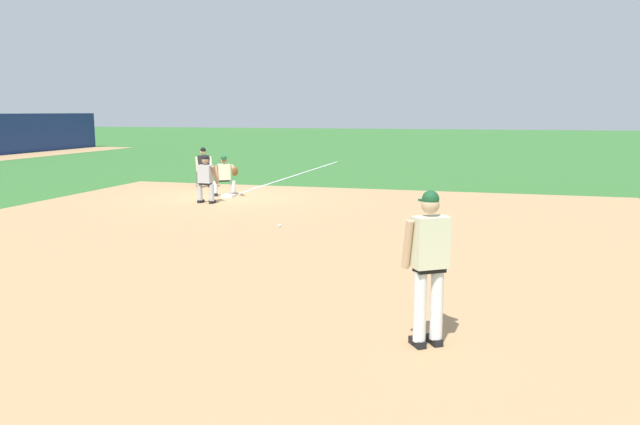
# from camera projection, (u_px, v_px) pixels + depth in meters

# --- Properties ---
(ground_plane) EXTENTS (160.00, 160.00, 0.00)m
(ground_plane) POSITION_uv_depth(u_px,v_px,m) (229.00, 197.00, 20.18)
(ground_plane) COLOR #336B2D
(infield_dirt_patch) EXTENTS (18.00, 18.00, 0.01)m
(infield_dirt_patch) POSITION_uv_depth(u_px,v_px,m) (282.00, 237.00, 13.78)
(infield_dirt_patch) COLOR tan
(infield_dirt_patch) RESTS_ON ground
(foul_line_stripe) EXTENTS (14.81, 0.10, 0.00)m
(foul_line_stripe) POSITION_uv_depth(u_px,v_px,m) (297.00, 175.00, 27.23)
(foul_line_stripe) COLOR white
(foul_line_stripe) RESTS_ON ground
(first_base_bag) EXTENTS (0.38, 0.38, 0.09)m
(first_base_bag) POSITION_uv_depth(u_px,v_px,m) (229.00, 196.00, 20.18)
(first_base_bag) COLOR white
(first_base_bag) RESTS_ON ground
(baseball) EXTENTS (0.07, 0.07, 0.07)m
(baseball) POSITION_uv_depth(u_px,v_px,m) (279.00, 226.00, 14.96)
(baseball) COLOR white
(baseball) RESTS_ON ground
(pitcher) EXTENTS (0.84, 0.57, 1.86)m
(pitcher) POSITION_uv_depth(u_px,v_px,m) (429.00, 258.00, 7.25)
(pitcher) COLOR black
(pitcher) RESTS_ON ground
(first_baseman) EXTENTS (0.80, 1.05, 1.34)m
(first_baseman) POSITION_uv_depth(u_px,v_px,m) (225.00, 174.00, 20.39)
(first_baseman) COLOR black
(first_baseman) RESTS_ON ground
(baserunner) EXTENTS (0.46, 0.61, 1.46)m
(baserunner) POSITION_uv_depth(u_px,v_px,m) (206.00, 177.00, 18.72)
(baserunner) COLOR black
(baserunner) RESTS_ON ground
(umpire) EXTENTS (0.64, 0.68, 1.46)m
(umpire) POSITION_uv_depth(u_px,v_px,m) (204.00, 166.00, 22.66)
(umpire) COLOR black
(umpire) RESTS_ON ground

